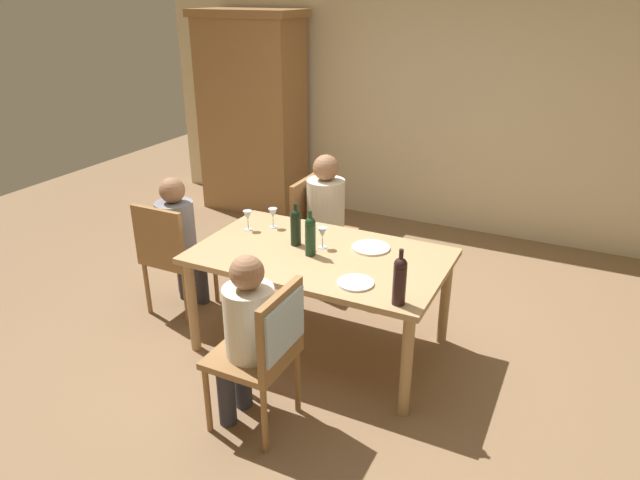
{
  "coord_description": "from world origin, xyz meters",
  "views": [
    {
      "loc": [
        1.55,
        -3.15,
        2.38
      ],
      "look_at": [
        0.0,
        0.0,
        0.83
      ],
      "focal_mm": 32.23,
      "sensor_mm": 36.0,
      "label": 1
    }
  ],
  "objects_px": {
    "chair_near": "(269,341)",
    "wine_bottle_dark_red": "(296,226)",
    "armoire_cabinet": "(252,114)",
    "wine_bottle_tall_green": "(310,235)",
    "chair_left_end": "(171,251)",
    "wine_glass_near_left": "(273,214)",
    "person_man_bearded": "(328,213)",
    "chair_far_left": "(316,225)",
    "person_man_guest": "(179,234)",
    "dining_table": "(320,264)",
    "wine_bottle_short_olive": "(400,279)",
    "wine_glass_near_right": "(248,216)",
    "wine_glass_centre": "(322,233)",
    "person_woman_host": "(246,329)",
    "dinner_plate_guest_left": "(371,248)",
    "dinner_plate_host": "(356,283)"
  },
  "relations": [
    {
      "from": "chair_far_left",
      "to": "wine_glass_near_right",
      "type": "xyz_separation_m",
      "value": [
        -0.19,
        -0.74,
        0.31
      ]
    },
    {
      "from": "armoire_cabinet",
      "to": "chair_far_left",
      "type": "distance_m",
      "value": 2.09
    },
    {
      "from": "wine_bottle_dark_red",
      "to": "dinner_plate_host",
      "type": "xyz_separation_m",
      "value": [
        0.6,
        -0.35,
        -0.13
      ]
    },
    {
      "from": "chair_far_left",
      "to": "chair_left_end",
      "type": "distance_m",
      "value": 1.23
    },
    {
      "from": "dining_table",
      "to": "person_man_guest",
      "type": "bearing_deg",
      "value": 178.81
    },
    {
      "from": "chair_near",
      "to": "dinner_plate_guest_left",
      "type": "bearing_deg",
      "value": -7.96
    },
    {
      "from": "armoire_cabinet",
      "to": "wine_glass_near_left",
      "type": "xyz_separation_m",
      "value": [
        1.43,
        -1.99,
        -0.26
      ]
    },
    {
      "from": "wine_bottle_short_olive",
      "to": "dining_table",
      "type": "bearing_deg",
      "value": 149.83
    },
    {
      "from": "wine_glass_near_left",
      "to": "chair_near",
      "type": "bearing_deg",
      "value": -60.66
    },
    {
      "from": "wine_bottle_tall_green",
      "to": "wine_glass_near_right",
      "type": "height_order",
      "value": "wine_bottle_tall_green"
    },
    {
      "from": "chair_far_left",
      "to": "dining_table",
      "type": "bearing_deg",
      "value": 27.96
    },
    {
      "from": "wine_glass_centre",
      "to": "wine_bottle_short_olive",
      "type": "bearing_deg",
      "value": -34.67
    },
    {
      "from": "wine_bottle_dark_red",
      "to": "person_man_guest",
      "type": "bearing_deg",
      "value": -178.07
    },
    {
      "from": "chair_left_end",
      "to": "wine_glass_near_left",
      "type": "height_order",
      "value": "chair_left_end"
    },
    {
      "from": "chair_left_end",
      "to": "chair_near",
      "type": "bearing_deg",
      "value": -30.48
    },
    {
      "from": "person_man_bearded",
      "to": "chair_far_left",
      "type": "bearing_deg",
      "value": -90.0
    },
    {
      "from": "person_man_bearded",
      "to": "dinner_plate_guest_left",
      "type": "xyz_separation_m",
      "value": [
        0.63,
        -0.65,
        0.07
      ]
    },
    {
      "from": "person_man_bearded",
      "to": "person_man_guest",
      "type": "distance_m",
      "value": 1.22
    },
    {
      "from": "person_woman_host",
      "to": "wine_bottle_short_olive",
      "type": "height_order",
      "value": "person_woman_host"
    },
    {
      "from": "dining_table",
      "to": "wine_glass_centre",
      "type": "distance_m",
      "value": 0.21
    },
    {
      "from": "chair_near",
      "to": "wine_bottle_dark_red",
      "type": "relative_size",
      "value": 3.03
    },
    {
      "from": "chair_left_end",
      "to": "person_man_guest",
      "type": "xyz_separation_m",
      "value": [
        0.0,
        0.11,
        0.1
      ]
    },
    {
      "from": "wine_bottle_short_olive",
      "to": "dinner_plate_host",
      "type": "distance_m",
      "value": 0.36
    },
    {
      "from": "person_man_guest",
      "to": "wine_bottle_dark_red",
      "type": "relative_size",
      "value": 3.61
    },
    {
      "from": "dinner_plate_guest_left",
      "to": "chair_left_end",
      "type": "bearing_deg",
      "value": -168.17
    },
    {
      "from": "dining_table",
      "to": "wine_glass_near_left",
      "type": "height_order",
      "value": "wine_glass_near_left"
    },
    {
      "from": "person_man_bearded",
      "to": "wine_bottle_short_olive",
      "type": "xyz_separation_m",
      "value": [
        1.05,
        -1.29,
        0.22
      ]
    },
    {
      "from": "armoire_cabinet",
      "to": "chair_near",
      "type": "distance_m",
      "value": 3.79
    },
    {
      "from": "wine_bottle_tall_green",
      "to": "dinner_plate_guest_left",
      "type": "distance_m",
      "value": 0.45
    },
    {
      "from": "armoire_cabinet",
      "to": "wine_bottle_tall_green",
      "type": "relative_size",
      "value": 6.88
    },
    {
      "from": "chair_left_end",
      "to": "wine_glass_near_left",
      "type": "xyz_separation_m",
      "value": [
        0.71,
        0.35,
        0.31
      ]
    },
    {
      "from": "wine_glass_centre",
      "to": "dinner_plate_host",
      "type": "height_order",
      "value": "wine_glass_centre"
    },
    {
      "from": "chair_left_end",
      "to": "wine_bottle_short_olive",
      "type": "height_order",
      "value": "wine_bottle_short_olive"
    },
    {
      "from": "wine_bottle_dark_red",
      "to": "wine_glass_near_left",
      "type": "relative_size",
      "value": 2.03
    },
    {
      "from": "chair_near",
      "to": "wine_bottle_short_olive",
      "type": "bearing_deg",
      "value": -50.01
    },
    {
      "from": "chair_far_left",
      "to": "dinner_plate_host",
      "type": "relative_size",
      "value": 4.09
    },
    {
      "from": "dining_table",
      "to": "wine_bottle_dark_red",
      "type": "xyz_separation_m",
      "value": [
        -0.22,
        0.06,
        0.22
      ]
    },
    {
      "from": "chair_near",
      "to": "wine_bottle_tall_green",
      "type": "xyz_separation_m",
      "value": [
        -0.17,
        0.84,
        0.28
      ]
    },
    {
      "from": "wine_glass_near_left",
      "to": "person_man_bearded",
      "type": "bearing_deg",
      "value": 74.98
    },
    {
      "from": "wine_bottle_short_olive",
      "to": "dinner_plate_guest_left",
      "type": "xyz_separation_m",
      "value": [
        -0.42,
        0.63,
        -0.15
      ]
    },
    {
      "from": "wine_bottle_tall_green",
      "to": "wine_glass_near_left",
      "type": "xyz_separation_m",
      "value": [
        -0.47,
        0.31,
        -0.04
      ]
    },
    {
      "from": "person_man_bearded",
      "to": "dinner_plate_host",
      "type": "height_order",
      "value": "person_man_bearded"
    },
    {
      "from": "wine_bottle_tall_green",
      "to": "wine_glass_near_right",
      "type": "bearing_deg",
      "value": 162.97
    },
    {
      "from": "person_woman_host",
      "to": "wine_glass_near_left",
      "type": "distance_m",
      "value": 1.27
    },
    {
      "from": "person_woman_host",
      "to": "dinner_plate_host",
      "type": "height_order",
      "value": "person_woman_host"
    },
    {
      "from": "dining_table",
      "to": "chair_left_end",
      "type": "bearing_deg",
      "value": -175.94
    },
    {
      "from": "wine_bottle_tall_green",
      "to": "wine_bottle_short_olive",
      "type": "distance_m",
      "value": 0.83
    },
    {
      "from": "person_man_guest",
      "to": "wine_bottle_short_olive",
      "type": "height_order",
      "value": "person_man_guest"
    },
    {
      "from": "person_man_bearded",
      "to": "wine_bottle_dark_red",
      "type": "bearing_deg",
      "value": 9.56
    },
    {
      "from": "dining_table",
      "to": "wine_glass_near_left",
      "type": "bearing_deg",
      "value": 153.05
    }
  ]
}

